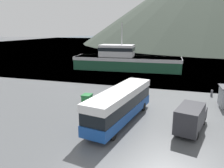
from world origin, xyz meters
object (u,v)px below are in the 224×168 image
tour_bus (121,103)px  small_boat (100,60)px  delivery_van (191,117)px  storage_bin (87,99)px  fishing_boat (125,60)px

tour_bus → small_boat: 41.41m
delivery_van → storage_bin: (-11.79, 4.15, -0.69)m
tour_bus → delivery_van: size_ratio=1.95×
tour_bus → fishing_boat: bearing=112.7°
tour_bus → storage_bin: 6.69m
storage_bin → delivery_van: bearing=-19.4°
storage_bin → small_boat: (-10.56, 34.30, -0.14)m
tour_bus → storage_bin: tour_bus is taller
storage_bin → small_boat: storage_bin is taller
tour_bus → delivery_van: 6.56m
delivery_van → small_boat: delivery_van is taller
storage_bin → small_boat: size_ratio=0.20×
delivery_van → fishing_boat: bearing=129.1°
tour_bus → small_boat: (-15.83, 38.24, -1.38)m
fishing_boat → small_boat: (-9.73, 10.58, -1.68)m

